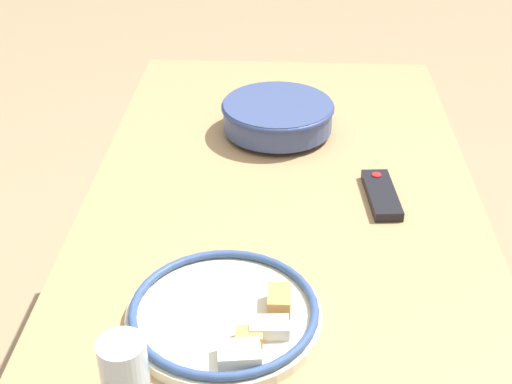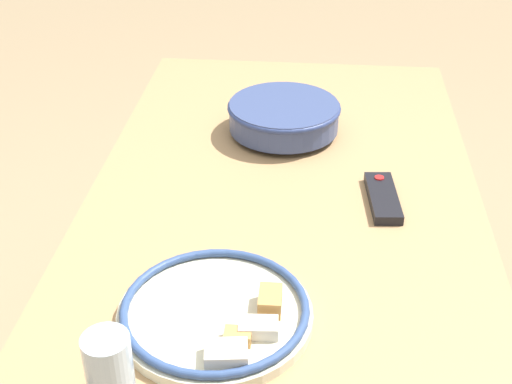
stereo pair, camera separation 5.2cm
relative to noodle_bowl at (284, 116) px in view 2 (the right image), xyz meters
The scene contains 5 objects.
dining_table 0.36m from the noodle_bowl, ahead, with size 1.57×0.81×0.74m.
noodle_bowl is the anchor object (origin of this frame).
food_plate 0.66m from the noodle_bowl, ahead, with size 0.31×0.31×0.05m.
tv_remote 0.36m from the noodle_bowl, 37.83° to the left, with size 0.17×0.07×0.02m.
drinking_glass 0.86m from the noodle_bowl, 12.52° to the right, with size 0.07×0.07×0.12m.
Camera 2 is at (1.17, 0.06, 1.52)m, focal length 50.00 mm.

